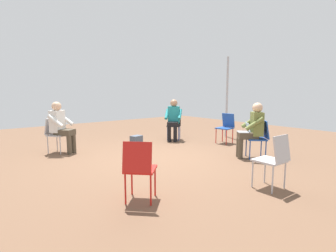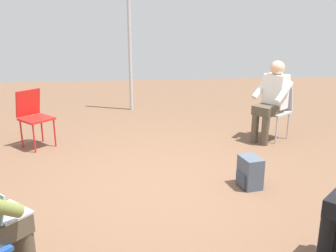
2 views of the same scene
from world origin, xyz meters
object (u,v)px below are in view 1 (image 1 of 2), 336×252
(chair_south, at_px, (274,158))
(chair_east, at_px, (226,126))
(backpack_near_laptop_user, at_px, (136,143))
(person_in_teal, at_px, (173,118))
(chair_southeast, at_px, (260,136))
(person_with_laptop, at_px, (252,127))
(chair_southwest, at_px, (139,166))
(person_in_white, at_px, (61,125))
(chair_northwest, at_px, (55,132))
(chair_northeast, at_px, (174,123))

(chair_south, relative_size, chair_east, 1.00)
(backpack_near_laptop_user, bearing_deg, person_in_teal, 13.77)
(chair_southeast, height_order, person_with_laptop, person_with_laptop)
(chair_southwest, relative_size, person_in_white, 0.69)
(chair_northwest, xyz_separation_m, person_with_laptop, (3.24, -3.31, 0.20))
(person_in_teal, distance_m, backpack_near_laptop_user, 1.70)
(chair_northeast, bearing_deg, backpack_near_laptop_user, 64.08)
(chair_northeast, height_order, person_with_laptop, person_with_laptop)
(chair_east, relative_size, person_with_laptop, 0.69)
(chair_south, bearing_deg, chair_northeast, 71.09)
(chair_southeast, relative_size, person_in_teal, 0.69)
(person_with_laptop, bearing_deg, chair_south, 175.10)
(chair_southeast, xyz_separation_m, person_in_teal, (-0.10, 2.85, 0.20))
(chair_south, xyz_separation_m, backpack_near_laptop_user, (-0.14, 3.65, -0.34))
(chair_east, xyz_separation_m, person_with_laptop, (-0.94, -1.47, 0.20))
(chair_northeast, bearing_deg, chair_southwest, 91.70)
(chair_southeast, distance_m, chair_southwest, 3.37)
(chair_east, distance_m, person_in_white, 4.43)
(chair_southwest, bearing_deg, chair_northwest, 135.85)
(chair_northwest, xyz_separation_m, person_in_white, (0.10, -0.13, 0.20))
(person_in_white, bearing_deg, chair_east, 120.31)
(chair_south, xyz_separation_m, chair_southwest, (-1.83, 0.89, 0.00))
(chair_southeast, distance_m, person_with_laptop, 0.26)
(chair_east, xyz_separation_m, chair_southeast, (-0.81, -1.58, 0.00))
(chair_northwest, distance_m, chair_southwest, 3.72)
(person_with_laptop, bearing_deg, chair_southwest, 139.57)
(chair_northwest, relative_size, person_in_white, 0.69)
(chair_northeast, xyz_separation_m, person_in_white, (-3.29, 0.33, 0.20))
(chair_east, height_order, chair_southwest, same)
(chair_northwest, relative_size, person_with_laptop, 0.69)
(person_in_teal, relative_size, person_in_white, 1.00)
(chair_northwest, bearing_deg, chair_southeast, 97.59)
(chair_southeast, bearing_deg, person_in_teal, 44.35)
(chair_northeast, distance_m, chair_south, 4.43)
(chair_southeast, height_order, chair_southwest, same)
(chair_east, distance_m, chair_southeast, 1.78)
(person_with_laptop, height_order, backpack_near_laptop_user, person_with_laptop)
(chair_east, xyz_separation_m, person_in_white, (-4.08, 1.71, 0.20))
(chair_northeast, distance_m, chair_east, 1.59)
(chair_northeast, relative_size, chair_east, 1.00)
(chair_east, height_order, person_with_laptop, person_with_laptop)
(chair_south, xyz_separation_m, chair_east, (2.34, 2.77, 0.00))
(chair_southeast, bearing_deg, chair_northwest, 86.81)
(chair_northwest, xyz_separation_m, chair_east, (4.18, -1.84, 0.00))
(chair_south, xyz_separation_m, person_in_teal, (1.43, 4.04, 0.20))
(chair_northeast, relative_size, backpack_near_laptop_user, 2.36)
(person_with_laptop, height_order, person_in_teal, same)
(chair_southeast, xyz_separation_m, person_with_laptop, (-0.13, 0.11, 0.20))
(person_in_white, bearing_deg, person_with_laptop, 97.75)
(chair_southwest, xyz_separation_m, person_with_laptop, (3.23, 0.42, 0.20))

